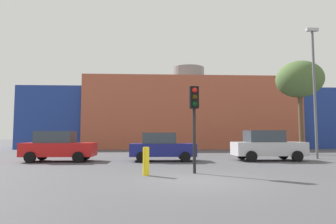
# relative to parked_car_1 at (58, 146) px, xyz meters

# --- Properties ---
(ground_plane) EXTENTS (200.00, 200.00, 0.00)m
(ground_plane) POSITION_rel_parked_car_1_xyz_m (7.08, -7.50, -0.87)
(ground_plane) COLOR #47474C
(building_backdrop) EXTENTS (38.53, 10.85, 10.08)m
(building_backdrop) POSITION_rel_parked_car_1_xyz_m (9.93, 19.16, 3.04)
(building_backdrop) COLOR #B2563D
(building_backdrop) RESTS_ON ground_plane
(parked_car_1) EXTENTS (4.04, 1.98, 1.75)m
(parked_car_1) POSITION_rel_parked_car_1_xyz_m (0.00, 0.00, 0.00)
(parked_car_1) COLOR red
(parked_car_1) RESTS_ON ground_plane
(parked_car_2) EXTENTS (3.84, 1.89, 1.66)m
(parked_car_2) POSITION_rel_parked_car_1_xyz_m (6.02, 0.00, -0.04)
(parked_car_2) COLOR navy
(parked_car_2) RESTS_ON ground_plane
(parked_car_3) EXTENTS (4.15, 2.04, 1.80)m
(parked_car_3) POSITION_rel_parked_car_1_xyz_m (12.34, -0.00, 0.02)
(parked_car_3) COLOR silver
(parked_car_3) RESTS_ON ground_plane
(traffic_light_island) EXTENTS (0.37, 0.37, 3.50)m
(traffic_light_island) POSITION_rel_parked_car_1_xyz_m (7.17, -5.63, 1.71)
(traffic_light_island) COLOR black
(traffic_light_island) RESTS_ON ground_plane
(bare_tree_0) EXTENTS (3.72, 3.72, 7.56)m
(bare_tree_0) POSITION_rel_parked_car_1_xyz_m (17.40, 5.59, 5.14)
(bare_tree_0) COLOR brown
(bare_tree_0) RESTS_ON ground_plane
(bollard_yellow_0) EXTENTS (0.24, 0.24, 1.07)m
(bollard_yellow_0) POSITION_rel_parked_car_1_xyz_m (5.24, -6.14, -0.34)
(bollard_yellow_0) COLOR yellow
(bollard_yellow_0) RESTS_ON ground_plane
(street_lamp) EXTENTS (0.80, 0.24, 8.65)m
(street_lamp) POSITION_rel_parked_car_1_xyz_m (16.08, 1.14, 3.99)
(street_lamp) COLOR #59595E
(street_lamp) RESTS_ON ground_plane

